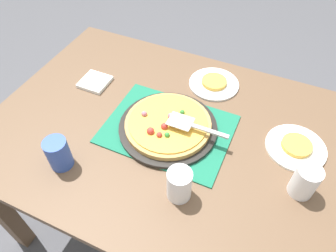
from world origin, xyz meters
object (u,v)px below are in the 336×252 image
(napkin_stack, at_px, (95,82))
(cup_corner, at_px, (58,154))
(served_slice_left, at_px, (214,82))
(pizza, at_px, (168,124))
(pizza_pan, at_px, (168,127))
(pizza_server, at_px, (193,125))
(cup_far, at_px, (305,181))
(served_slice_right, at_px, (297,145))
(cup_near, at_px, (179,184))
(plate_far_right, at_px, (296,147))
(plate_near_left, at_px, (214,84))

(napkin_stack, bearing_deg, cup_corner, 108.00)
(served_slice_left, height_order, napkin_stack, served_slice_left)
(pizza, bearing_deg, napkin_stack, -15.77)
(pizza_pan, xyz_separation_m, pizza_server, (-0.10, -0.00, 0.06))
(cup_corner, bearing_deg, napkin_stack, -72.00)
(pizza_pan, height_order, cup_far, cup_far)
(pizza, xyz_separation_m, served_slice_right, (-0.47, -0.11, -0.02))
(pizza, height_order, cup_near, cup_near)
(served_slice_right, height_order, cup_far, cup_far)
(cup_near, xyz_separation_m, napkin_stack, (0.56, -0.36, -0.05))
(pizza_pan, bearing_deg, pizza_server, -179.70)
(pizza, distance_m, cup_near, 0.28)
(plate_far_right, xyz_separation_m, napkin_stack, (0.88, -0.00, 0.00))
(plate_far_right, height_order, cup_near, cup_near)
(pizza, distance_m, served_slice_left, 0.33)
(plate_far_right, height_order, napkin_stack, napkin_stack)
(pizza, distance_m, cup_far, 0.51)
(pizza, distance_m, plate_near_left, 0.33)
(served_slice_left, distance_m, cup_near, 0.57)
(served_slice_right, distance_m, napkin_stack, 0.88)
(pizza_server, bearing_deg, served_slice_right, -163.46)
(pizza, bearing_deg, cup_near, 121.72)
(served_slice_right, distance_m, pizza_server, 0.39)
(pizza, distance_m, napkin_stack, 0.43)
(served_slice_left, bearing_deg, cup_near, 97.12)
(pizza, relative_size, plate_near_left, 1.50)
(plate_near_left, relative_size, served_slice_left, 2.00)
(plate_near_left, distance_m, cup_far, 0.58)
(served_slice_left, height_order, cup_corner, cup_corner)
(cup_far, bearing_deg, served_slice_right, -77.05)
(pizza, bearing_deg, cup_corner, 47.52)
(plate_far_right, relative_size, napkin_stack, 1.83)
(plate_far_right, bearing_deg, cup_far, 102.95)
(cup_corner, bearing_deg, cup_far, -163.35)
(pizza, height_order, cup_corner, cup_corner)
(served_slice_left, bearing_deg, cup_far, 137.82)
(pizza_server, bearing_deg, cup_near, 101.76)
(pizza_pan, relative_size, napkin_stack, 3.17)
(cup_far, bearing_deg, served_slice_left, -42.18)
(cup_corner, distance_m, napkin_stack, 0.44)
(served_slice_right, bearing_deg, plate_near_left, -28.69)
(pizza, bearing_deg, plate_far_right, -166.63)
(plate_far_right, xyz_separation_m, pizza_server, (0.37, 0.11, 0.06))
(cup_far, bearing_deg, napkin_stack, -11.16)
(cup_far, distance_m, cup_corner, 0.82)
(served_slice_left, distance_m, pizza_server, 0.33)
(pizza, xyz_separation_m, pizza_server, (-0.10, -0.00, 0.04))
(plate_near_left, distance_m, served_slice_left, 0.01)
(plate_near_left, height_order, cup_far, cup_far)
(cup_near, distance_m, pizza_server, 0.25)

